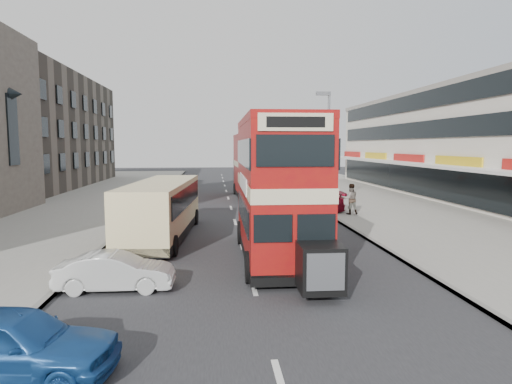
# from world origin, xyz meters

# --- Properties ---
(ground) EXTENTS (160.00, 160.00, 0.00)m
(ground) POSITION_xyz_m (0.00, 0.00, 0.00)
(ground) COLOR #28282B
(ground) RESTS_ON ground
(road_surface) EXTENTS (12.00, 90.00, 0.01)m
(road_surface) POSITION_xyz_m (0.00, 20.00, 0.01)
(road_surface) COLOR #28282B
(road_surface) RESTS_ON ground
(pavement_right) EXTENTS (12.00, 90.00, 0.15)m
(pavement_right) POSITION_xyz_m (12.00, 20.00, 0.07)
(pavement_right) COLOR gray
(pavement_right) RESTS_ON ground
(pavement_left) EXTENTS (12.00, 90.00, 0.15)m
(pavement_left) POSITION_xyz_m (-12.00, 20.00, 0.07)
(pavement_left) COLOR gray
(pavement_left) RESTS_ON ground
(kerb_left) EXTENTS (0.20, 90.00, 0.16)m
(kerb_left) POSITION_xyz_m (-6.10, 20.00, 0.07)
(kerb_left) COLOR gray
(kerb_left) RESTS_ON ground
(kerb_right) EXTENTS (0.20, 90.00, 0.16)m
(kerb_right) POSITION_xyz_m (6.10, 20.00, 0.07)
(kerb_right) COLOR gray
(kerb_right) RESTS_ON ground
(brick_terrace) EXTENTS (14.00, 28.00, 12.00)m
(brick_terrace) POSITION_xyz_m (-22.00, 38.00, 6.00)
(brick_terrace) COLOR #66594C
(brick_terrace) RESTS_ON ground
(commercial_row) EXTENTS (9.90, 46.20, 9.30)m
(commercial_row) POSITION_xyz_m (19.95, 22.00, 4.70)
(commercial_row) COLOR beige
(commercial_row) RESTS_ON ground
(street_lamp) EXTENTS (1.00, 0.20, 8.12)m
(street_lamp) POSITION_xyz_m (6.52, 18.00, 4.78)
(street_lamp) COLOR slate
(street_lamp) RESTS_ON ground
(bus_main) EXTENTS (2.79, 9.82, 5.40)m
(bus_main) POSITION_xyz_m (1.26, 5.40, 2.84)
(bus_main) COLOR black
(bus_main) RESTS_ON ground
(bus_second) EXTENTS (2.84, 9.61, 5.28)m
(bus_second) POSITION_xyz_m (2.08, 26.20, 2.78)
(bus_second) COLOR black
(bus_second) RESTS_ON ground
(coach) EXTENTS (3.20, 9.85, 2.57)m
(coach) POSITION_xyz_m (-3.76, 9.92, 1.51)
(coach) COLOR black
(coach) RESTS_ON ground
(car_left_near) EXTENTS (4.28, 2.20, 1.39)m
(car_left_near) POSITION_xyz_m (-5.17, -3.21, 0.70)
(car_left_near) COLOR navy
(car_left_near) RESTS_ON ground
(car_left_front) EXTENTS (3.63, 1.34, 1.19)m
(car_left_front) POSITION_xyz_m (-4.32, 2.00, 0.59)
(car_left_front) COLOR silver
(car_left_front) RESTS_ON ground
(car_right_a) EXTENTS (5.24, 2.29, 1.50)m
(car_right_a) POSITION_xyz_m (4.74, 16.68, 0.75)
(car_right_a) COLOR maroon
(car_right_a) RESTS_ON ground
(car_right_b) EXTENTS (4.86, 2.34, 1.34)m
(car_right_b) POSITION_xyz_m (4.76, 21.78, 0.67)
(car_right_b) COLOR #C36613
(car_right_b) RESTS_ON ground
(pedestrian_near) EXTENTS (0.73, 0.49, 1.97)m
(pedestrian_near) POSITION_xyz_m (7.42, 15.39, 1.14)
(pedestrian_near) COLOR gray
(pedestrian_near) RESTS_ON pavement_right
(pedestrian_far) EXTENTS (1.08, 0.64, 1.72)m
(pedestrian_far) POSITION_xyz_m (7.72, 31.38, 1.01)
(pedestrian_far) COLOR gray
(pedestrian_far) RESTS_ON pavement_right
(cyclist) EXTENTS (0.90, 1.99, 1.89)m
(cyclist) POSITION_xyz_m (3.94, 21.77, 0.63)
(cyclist) COLOR gray
(cyclist) RESTS_ON ground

